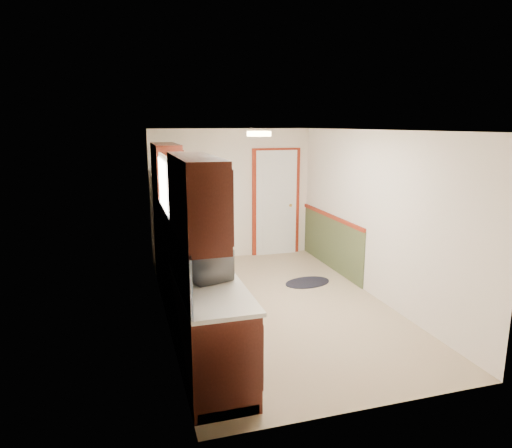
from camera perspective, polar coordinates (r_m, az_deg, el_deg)
room_shell at (r=6.13m, az=2.50°, el=0.37°), size 3.20×5.20×2.52m
kitchen_run at (r=5.68m, az=-8.47°, el=-4.82°), size 0.63×4.00×2.20m
back_wall_trim at (r=8.57m, az=3.96°, el=1.67°), size 1.12×2.30×2.08m
ceiling_fixture at (r=5.72m, az=0.38°, el=11.22°), size 0.30×0.30×0.06m
microwave at (r=4.69m, az=-6.51°, el=-4.24°), size 0.49×0.66×0.40m
refrigerator at (r=7.94m, az=-9.37°, el=0.53°), size 0.74×0.74×1.74m
rug at (r=7.38m, az=6.46°, el=-7.26°), size 0.85×0.64×0.01m
cooktop at (r=6.86m, az=-9.64°, el=-0.66°), size 0.48×0.57×0.02m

